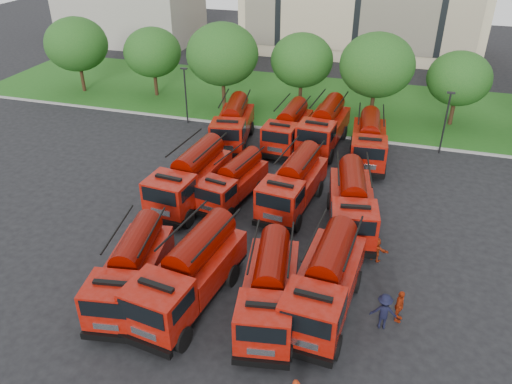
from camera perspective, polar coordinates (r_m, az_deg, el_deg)
ground at (r=29.31m, az=-3.24°, el=-6.67°), size 140.00×140.00×0.00m
lawn at (r=51.69m, az=6.60°, el=10.27°), size 70.00×16.00×0.12m
curb at (r=44.28m, az=4.58°, el=6.89°), size 70.00×0.30×0.14m
side_building at (r=77.27m, az=-14.12°, el=20.10°), size 18.00×12.00×10.00m
tree_0 at (r=55.95m, az=-19.85°, el=15.61°), size 6.30×6.30×7.70m
tree_1 at (r=52.71m, az=-11.74°, el=15.37°), size 5.71×5.71×6.98m
tree_2 at (r=47.96m, az=-3.86°, el=15.45°), size 6.72×6.72×8.22m
tree_3 at (r=48.59m, az=5.26°, el=14.77°), size 5.88×5.88×7.19m
tree_4 at (r=46.16m, az=13.66°, el=13.92°), size 6.55×6.55×8.01m
tree_5 at (r=47.53m, az=22.20°, el=11.92°), size 5.46×5.46×6.68m
lamp_post_0 at (r=45.62m, az=-8.05°, el=11.21°), size 0.60×0.25×5.11m
lamp_post_1 at (r=41.94m, az=20.86°, el=7.76°), size 0.60×0.25×5.11m
fire_truck_0 at (r=26.04m, az=-14.03°, el=-8.63°), size 3.57×7.43×3.24m
fire_truck_1 at (r=25.02m, az=-7.64°, el=-9.19°), size 3.76×8.18×3.59m
fire_truck_2 at (r=24.19m, az=1.53°, el=-11.03°), size 3.62×7.45×3.25m
fire_truck_3 at (r=24.63m, az=7.94°, el=-10.12°), size 3.22×7.80×3.48m
fire_truck_4 at (r=33.29m, az=-7.49°, el=1.68°), size 3.44×8.07×3.57m
fire_truck_5 at (r=33.22m, az=-2.63°, el=1.20°), size 3.39×6.67×2.90m
fire_truck_6 at (r=32.56m, az=4.30°, el=0.98°), size 3.41×7.69×3.39m
fire_truck_7 at (r=30.96m, az=10.89°, el=-1.18°), size 3.78×7.80×3.41m
fire_truck_8 at (r=41.51m, az=-2.63°, el=7.78°), size 3.76×7.82×3.42m
fire_truck_9 at (r=41.06m, az=3.71°, el=7.36°), size 2.94×7.27×3.25m
fire_truck_10 at (r=41.19m, az=7.81°, el=7.45°), size 3.36×8.02×3.56m
fire_truck_11 at (r=39.46m, az=12.76°, el=5.74°), size 3.18×7.55×3.35m
firefighter_1 at (r=25.07m, az=-8.39°, el=-14.73°), size 0.77×0.46×1.53m
firefighter_2 at (r=25.95m, az=15.78°, el=-13.87°), size 0.81×1.14×1.77m
firefighter_3 at (r=25.43m, az=14.11°, el=-14.69°), size 1.33×0.79×1.95m
firefighter_4 at (r=28.18m, az=-6.26°, el=-8.58°), size 1.06×0.95×1.81m
firefighter_5 at (r=29.33m, az=13.41°, el=-7.57°), size 1.51×1.19×1.50m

